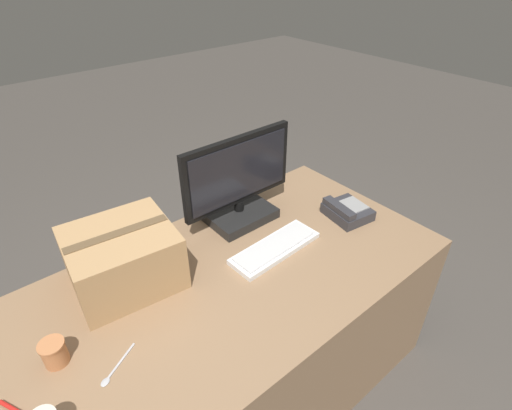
% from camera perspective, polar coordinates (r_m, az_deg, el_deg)
% --- Properties ---
extents(ground_plane, '(12.00, 12.00, 0.00)m').
position_cam_1_polar(ground_plane, '(2.14, -3.64, -24.54)').
color(ground_plane, '#47423D').
extents(office_desk, '(1.80, 0.90, 0.73)m').
position_cam_1_polar(office_desk, '(1.84, -4.06, -18.59)').
color(office_desk, '#8C6B4C').
rests_on(office_desk, ground_plane).
extents(monitor, '(0.56, 0.24, 0.41)m').
position_cam_1_polar(monitor, '(1.79, -2.50, 2.54)').
color(monitor, black).
rests_on(monitor, office_desk).
extents(keyboard, '(0.42, 0.16, 0.03)m').
position_cam_1_polar(keyboard, '(1.69, 2.69, -6.07)').
color(keyboard, silver).
rests_on(keyboard, office_desk).
extents(desk_phone, '(0.20, 0.22, 0.08)m').
position_cam_1_polar(desk_phone, '(1.92, 12.83, -0.85)').
color(desk_phone, '#2D2D33').
rests_on(desk_phone, office_desk).
extents(paper_cup_right, '(0.08, 0.08, 0.09)m').
position_cam_1_polar(paper_cup_right, '(1.44, -26.86, -18.32)').
color(paper_cup_right, '#BC7547').
rests_on(paper_cup_right, office_desk).
extents(spoon, '(0.15, 0.09, 0.00)m').
position_cam_1_polar(spoon, '(1.38, -19.64, -21.39)').
color(spoon, '#B2B2B7').
rests_on(spoon, office_desk).
extents(cardboard_box, '(0.41, 0.38, 0.23)m').
position_cam_1_polar(cardboard_box, '(1.56, -18.45, -7.16)').
color(cardboard_box, tan).
rests_on(cardboard_box, office_desk).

